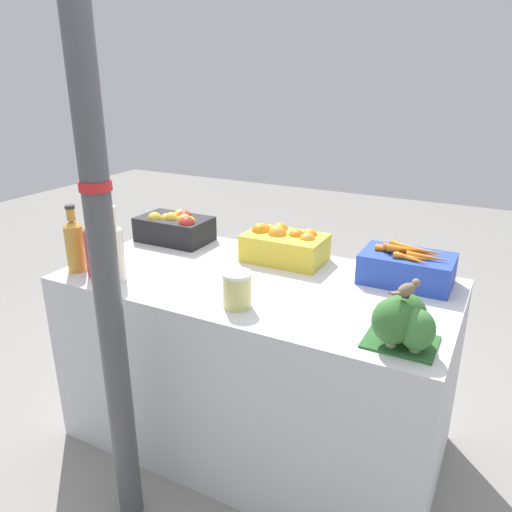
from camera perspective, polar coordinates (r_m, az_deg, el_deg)
ground_plane at (r=2.48m, az=0.00°, el=-19.85°), size 10.00×10.00×0.00m
market_table at (r=2.24m, az=0.00°, el=-12.04°), size 1.59×0.81×0.80m
support_pole at (r=1.61m, az=-17.46°, el=3.68°), size 0.10×0.10×2.32m
apple_crate at (r=2.52m, az=-9.20°, el=3.30°), size 0.36×0.22×0.16m
orange_crate at (r=2.24m, az=3.25°, el=1.35°), size 0.36×0.22×0.16m
carrot_crate at (r=2.08m, az=16.89°, el=-1.20°), size 0.36×0.22×0.16m
broccoli_pile at (r=1.60m, az=16.49°, el=-7.21°), size 0.22×0.20×0.17m
juice_bottle_amber at (r=2.23m, az=-20.02°, el=1.31°), size 0.08×0.08×0.29m
juice_bottle_ruby at (r=2.16m, az=-18.07°, el=0.87°), size 0.07×0.07×0.29m
juice_bottle_cloudy at (r=2.07m, az=-15.82°, el=0.66°), size 0.07×0.07×0.31m
pickle_jar at (r=1.79m, az=-2.17°, el=-3.86°), size 0.11×0.11×0.13m
sparrow_bird at (r=1.55m, az=16.94°, el=-3.62°), size 0.07×0.13×0.05m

